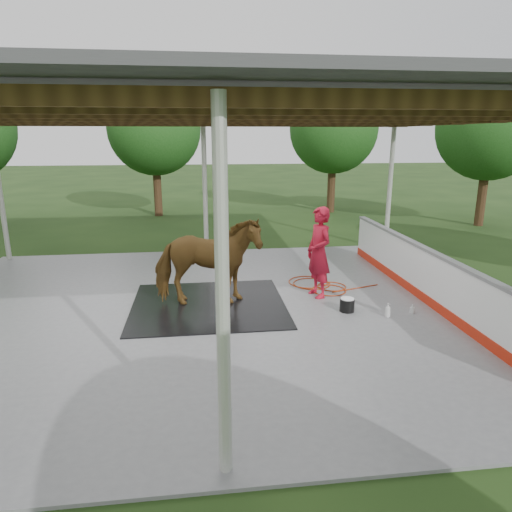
{
  "coord_description": "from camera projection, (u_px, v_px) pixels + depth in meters",
  "views": [
    {
      "loc": [
        -0.2,
        -8.86,
        3.52
      ],
      "look_at": [
        0.95,
        0.22,
        1.09
      ],
      "focal_mm": 32.0,
      "sensor_mm": 36.0,
      "label": 1
    }
  ],
  "objects": [
    {
      "name": "hose_coil",
      "position": [
        318.0,
        285.0,
        10.88
      ],
      "size": [
        2.08,
        1.54,
        0.02
      ],
      "color": "#9F2F0B",
      "rests_on": "concrete_slab"
    },
    {
      "name": "ground",
      "position": [
        212.0,
        311.0,
        9.42
      ],
      "size": [
        100.0,
        100.0,
        0.0
      ],
      "primitive_type": "plane",
      "color": "#1E3814"
    },
    {
      "name": "soap_bottle_a",
      "position": [
        388.0,
        310.0,
        8.97
      ],
      "size": [
        0.14,
        0.14,
        0.28
      ],
      "primitive_type": "imported",
      "rotation": [
        0.0,
        0.0,
        0.39
      ],
      "color": "silver",
      "rests_on": "concrete_slab"
    },
    {
      "name": "dasher_board",
      "position": [
        425.0,
        276.0,
        9.83
      ],
      "size": [
        0.16,
        8.0,
        1.15
      ],
      "color": "red",
      "rests_on": "concrete_slab"
    },
    {
      "name": "tree_belt",
      "position": [
        220.0,
        122.0,
        9.35
      ],
      "size": [
        28.0,
        28.0,
        5.8
      ],
      "color": "#382314",
      "rests_on": "ground"
    },
    {
      "name": "soap_bottle_b",
      "position": [
        412.0,
        309.0,
        9.17
      ],
      "size": [
        0.12,
        0.12,
        0.18
      ],
      "primitive_type": "imported",
      "rotation": [
        0.0,
        0.0,
        -0.69
      ],
      "color": "#338CD8",
      "rests_on": "concrete_slab"
    },
    {
      "name": "pavilion_structure",
      "position": [
        207.0,
        110.0,
        8.4
      ],
      "size": [
        12.6,
        10.6,
        4.05
      ],
      "color": "beige",
      "rests_on": "ground"
    },
    {
      "name": "wash_bucket",
      "position": [
        347.0,
        305.0,
        9.26
      ],
      "size": [
        0.3,
        0.3,
        0.28
      ],
      "color": "black",
      "rests_on": "concrete_slab"
    },
    {
      "name": "rubber_mat",
      "position": [
        209.0,
        305.0,
        9.62
      ],
      "size": [
        3.18,
        2.99,
        0.02
      ],
      "primitive_type": "cube",
      "color": "black",
      "rests_on": "concrete_slab"
    },
    {
      "name": "handler",
      "position": [
        319.0,
        252.0,
        9.94
      ],
      "size": [
        0.67,
        0.84,
        2.0
      ],
      "primitive_type": "imported",
      "rotation": [
        0.0,
        0.0,
        -1.28
      ],
      "color": "#B21229",
      "rests_on": "concrete_slab"
    },
    {
      "name": "horse",
      "position": [
        207.0,
        262.0,
        9.38
      ],
      "size": [
        2.2,
        1.02,
        1.85
      ],
      "primitive_type": "imported",
      "rotation": [
        0.0,
        0.0,
        1.56
      ],
      "color": "brown",
      "rests_on": "rubber_mat"
    },
    {
      "name": "concrete_slab",
      "position": [
        212.0,
        310.0,
        9.41
      ],
      "size": [
        12.0,
        10.0,
        0.05
      ],
      "primitive_type": "cube",
      "color": "slate",
      "rests_on": "ground"
    }
  ]
}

